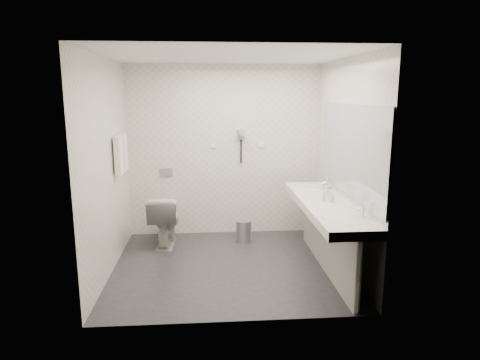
{
  "coord_description": "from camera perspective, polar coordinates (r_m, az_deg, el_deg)",
  "views": [
    {
      "loc": [
        -0.24,
        -4.9,
        2.09
      ],
      "look_at": [
        0.15,
        0.15,
        1.05
      ],
      "focal_mm": 31.73,
      "sensor_mm": 36.0,
      "label": 1
    }
  ],
  "objects": [
    {
      "name": "floor",
      "position": [
        5.34,
        -1.51,
        -11.47
      ],
      "size": [
        2.8,
        2.8,
        0.0
      ],
      "primitive_type": "plane",
      "color": "#26262B",
      "rests_on": "ground"
    },
    {
      "name": "pedal_bin",
      "position": [
        6.09,
        0.51,
        -6.95
      ],
      "size": [
        0.22,
        0.22,
        0.3
      ],
      "primitive_type": "cylinder",
      "rotation": [
        0.0,
        0.0,
        0.0
      ],
      "color": "#B2B5BA",
      "rests_on": "floor"
    },
    {
      "name": "towel_far",
      "position": [
        5.75,
        -15.43,
        3.59
      ],
      "size": [
        0.07,
        0.24,
        0.48
      ],
      "primitive_type": "cube",
      "color": "white",
      "rests_on": "towel_rail"
    },
    {
      "name": "dryer_barrel",
      "position": [
        6.15,
        0.18,
        6.38
      ],
      "size": [
        0.08,
        0.14,
        0.08
      ],
      "primitive_type": "cylinder",
      "rotation": [
        1.57,
        0.0,
        0.0
      ],
      "color": "gray",
      "rests_on": "dryer_cradle"
    },
    {
      "name": "basin_far",
      "position": [
        5.67,
        9.65,
        -1.37
      ],
      "size": [
        0.4,
        0.31,
        0.05
      ],
      "primitive_type": "ellipsoid",
      "color": "white",
      "rests_on": "vanity_counter"
    },
    {
      "name": "glass_right",
      "position": [
        5.44,
        11.35,
        -1.16
      ],
      "size": [
        0.08,
        0.08,
        0.12
      ],
      "primitive_type": "cylinder",
      "rotation": [
        0.0,
        0.0,
        0.27
      ],
      "color": "silver",
      "rests_on": "vanity_counter"
    },
    {
      "name": "vanity_panel",
      "position": [
        5.2,
        11.47,
        -7.92
      ],
      "size": [
        0.03,
        2.15,
        0.75
      ],
      "primitive_type": "cube",
      "color": "#999691",
      "rests_on": "floor"
    },
    {
      "name": "wall_back",
      "position": [
        6.26,
        -2.18,
        3.89
      ],
      "size": [
        2.8,
        0.0,
        2.8
      ],
      "primitive_type": "plane",
      "rotation": [
        1.57,
        0.0,
        0.0
      ],
      "color": "silver",
      "rests_on": "floor"
    },
    {
      "name": "soap_bottle_a",
      "position": [
        5.03,
        12.16,
        -2.25
      ],
      "size": [
        0.07,
        0.07,
        0.12
      ],
      "primitive_type": "imported",
      "rotation": [
        0.0,
        0.0,
        0.6
      ],
      "color": "beige",
      "rests_on": "vanity_counter"
    },
    {
      "name": "vanity_counter",
      "position": [
        5.06,
        11.4,
        -3.4
      ],
      "size": [
        0.55,
        2.2,
        0.1
      ],
      "primitive_type": "cube",
      "color": "white",
      "rests_on": "floor"
    },
    {
      "name": "switch_plate_a",
      "position": [
        6.24,
        -3.56,
        4.77
      ],
      "size": [
        0.09,
        0.02,
        0.09
      ],
      "primitive_type": "cube",
      "color": "white",
      "rests_on": "wall_back"
    },
    {
      "name": "switch_plate_b",
      "position": [
        6.29,
        2.85,
        4.83
      ],
      "size": [
        0.09,
        0.02,
        0.09
      ],
      "primitive_type": "cube",
      "color": "white",
      "rests_on": "wall_back"
    },
    {
      "name": "wall_right",
      "position": [
        5.24,
        13.9,
        2.02
      ],
      "size": [
        0.0,
        2.6,
        2.6
      ],
      "primitive_type": "plane",
      "rotation": [
        1.57,
        0.0,
        -1.57
      ],
      "color": "silver",
      "rests_on": "floor"
    },
    {
      "name": "flush_plate",
      "position": [
        6.32,
        -9.87,
        1.04
      ],
      "size": [
        0.18,
        0.02,
        0.12
      ],
      "primitive_type": "cube",
      "color": "#B2B5BA",
      "rests_on": "wall_back"
    },
    {
      "name": "dryer_cradle",
      "position": [
        6.22,
        0.13,
        6.16
      ],
      "size": [
        0.1,
        0.04,
        0.14
      ],
      "primitive_type": "cube",
      "color": "gray",
      "rests_on": "wall_back"
    },
    {
      "name": "towel_near",
      "position": [
        5.48,
        -15.97,
        3.18
      ],
      "size": [
        0.07,
        0.24,
        0.48
      ],
      "primitive_type": "cube",
      "color": "white",
      "rests_on": "towel_rail"
    },
    {
      "name": "faucet_near",
      "position": [
        4.5,
        16.09,
        -3.9
      ],
      "size": [
        0.04,
        0.04,
        0.15
      ],
      "primitive_type": "cylinder",
      "color": "silver",
      "rests_on": "vanity_counter"
    },
    {
      "name": "wall_left",
      "position": [
        5.11,
        -17.48,
        1.59
      ],
      "size": [
        0.0,
        2.6,
        2.6
      ],
      "primitive_type": "plane",
      "rotation": [
        1.57,
        0.0,
        1.57
      ],
      "color": "silver",
      "rests_on": "floor"
    },
    {
      "name": "glass_left",
      "position": [
        5.25,
        12.01,
        -1.66
      ],
      "size": [
        0.08,
        0.08,
        0.12
      ],
      "primitive_type": "cylinder",
      "rotation": [
        0.0,
        0.0,
        0.27
      ],
      "color": "silver",
      "rests_on": "vanity_counter"
    },
    {
      "name": "bin_lid",
      "position": [
        6.04,
        0.51,
        -5.52
      ],
      "size": [
        0.22,
        0.22,
        0.02
      ],
      "primitive_type": "cylinder",
      "color": "#B2B5BA",
      "rests_on": "pedal_bin"
    },
    {
      "name": "vanity_post_near",
      "position": [
        4.29,
        15.7,
        -12.46
      ],
      "size": [
        0.06,
        0.06,
        0.75
      ],
      "primitive_type": "cylinder",
      "color": "silver",
      "rests_on": "floor"
    },
    {
      "name": "faucet_far",
      "position": [
        5.7,
        11.58,
        -0.44
      ],
      "size": [
        0.04,
        0.04,
        0.15
      ],
      "primitive_type": "cylinder",
      "color": "silver",
      "rests_on": "vanity_counter"
    },
    {
      "name": "vanity_post_far",
      "position": [
        6.16,
        9.13,
        -4.72
      ],
      "size": [
        0.06,
        0.06,
        0.75
      ],
      "primitive_type": "cylinder",
      "color": "silver",
      "rests_on": "floor"
    },
    {
      "name": "dryer_cord",
      "position": [
        6.23,
        0.14,
        3.86
      ],
      "size": [
        0.02,
        0.02,
        0.35
      ],
      "primitive_type": "cylinder",
      "color": "black",
      "rests_on": "dryer_cradle"
    },
    {
      "name": "toilet",
      "position": [
        6.01,
        -10.05,
        -5.34
      ],
      "size": [
        0.44,
        0.73,
        0.72
      ],
      "primitive_type": "imported",
      "rotation": [
        0.0,
        0.0,
        3.08
      ],
      "color": "white",
      "rests_on": "floor"
    },
    {
      "name": "basin_near",
      "position": [
        4.46,
        13.66,
        -5.11
      ],
      "size": [
        0.4,
        0.31,
        0.05
      ],
      "primitive_type": "ellipsoid",
      "color": "white",
      "rests_on": "vanity_counter"
    },
    {
      "name": "ceiling",
      "position": [
        4.93,
        -1.67,
        16.36
      ],
      "size": [
        2.8,
        2.8,
        0.0
      ],
      "primitive_type": "plane",
      "rotation": [
        3.14,
        0.0,
        0.0
      ],
      "color": "white",
      "rests_on": "wall_back"
    },
    {
      "name": "mirror",
      "position": [
        5.02,
        14.56,
        3.89
      ],
      "size": [
        0.02,
        2.2,
        1.05
      ],
      "primitive_type": "cube",
      "color": "#B2BCC6",
      "rests_on": "wall_right"
    },
    {
      "name": "soap_bottle_c",
      "position": [
        5.06,
        11.18,
        -2.11
      ],
      "size": [
        0.05,
        0.05,
        0.12
      ],
      "primitive_type": "imported",
      "rotation": [
        0.0,
        0.0,
        -0.11
      ],
      "color": "beige",
      "rests_on": "vanity_counter"
    },
    {
      "name": "wall_front",
      "position": [
        3.71,
        -0.6,
        -1.51
      ],
      "size": [
        2.8,
        0.0,
        2.8
      ],
      "primitive_type": "plane",
      "rotation": [
        -1.57,
        0.0,
        0.0
      ],
      "color": "silver",
      "rests_on": "floor"
    },
    {
      "name": "towel_rail",
      "position": [
        5.59,
        -15.92,
        5.61
      ],
      "size": [
        0.02,
        0.62,
        0.02
      ],
      "primitive_type": "cylinder",
      "rotation": [
        1.57,
        0.0,
        0.0
      ],
      "color": "silver",
      "rests_on": "wall_left"
    }
  ]
}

